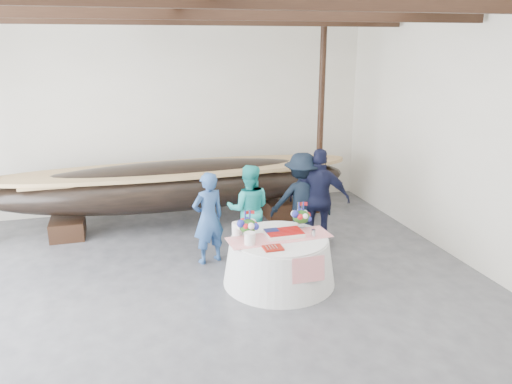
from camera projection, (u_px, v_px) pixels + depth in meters
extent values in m
cube|color=#3D3D42|center=(207.00, 345.00, 6.64)|extent=(10.00, 12.00, 0.01)
cube|color=silver|center=(157.00, 115.00, 11.51)|extent=(10.00, 0.02, 4.50)
cube|color=black|center=(178.00, 13.00, 6.79)|extent=(9.80, 0.12, 0.18)
cube|color=black|center=(160.00, 20.00, 9.09)|extent=(9.80, 0.12, 0.18)
cylinder|color=black|center=(321.00, 117.00, 11.16)|extent=(0.14, 0.14, 4.50)
cube|color=black|center=(68.00, 227.00, 10.30)|extent=(0.67, 0.86, 0.38)
cube|color=black|center=(279.00, 208.00, 11.50)|extent=(0.67, 0.86, 0.38)
ellipsoid|color=black|center=(178.00, 186.00, 10.69)|extent=(7.67, 1.53, 1.05)
cube|color=#9E7A4C|center=(177.00, 173.00, 10.61)|extent=(6.13, 1.01, 0.06)
cone|color=silver|center=(279.00, 261.00, 8.29)|extent=(1.86, 1.86, 0.77)
cylinder|color=silver|center=(279.00, 239.00, 8.17)|extent=(1.58, 1.58, 0.04)
cube|color=red|center=(279.00, 237.00, 8.16)|extent=(1.75, 0.65, 0.01)
cube|color=white|center=(284.00, 234.00, 8.23)|extent=(0.60, 0.40, 0.07)
cylinder|color=white|center=(250.00, 239.00, 7.86)|extent=(0.18, 0.18, 0.20)
cylinder|color=white|center=(237.00, 229.00, 8.26)|extent=(0.18, 0.18, 0.21)
cube|color=maroon|center=(273.00, 248.00, 7.71)|extent=(0.30, 0.24, 0.03)
cone|color=silver|center=(313.00, 233.00, 8.18)|extent=(0.09, 0.09, 0.12)
imported|color=#284B82|center=(208.00, 218.00, 8.92)|extent=(0.71, 0.58, 1.69)
imported|color=#22B4AF|center=(249.00, 209.00, 9.37)|extent=(0.97, 0.85, 1.71)
imported|color=black|center=(301.00, 200.00, 9.67)|extent=(1.31, 0.90, 1.86)
imported|color=black|center=(319.00, 199.00, 9.55)|extent=(1.24, 0.94, 1.96)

